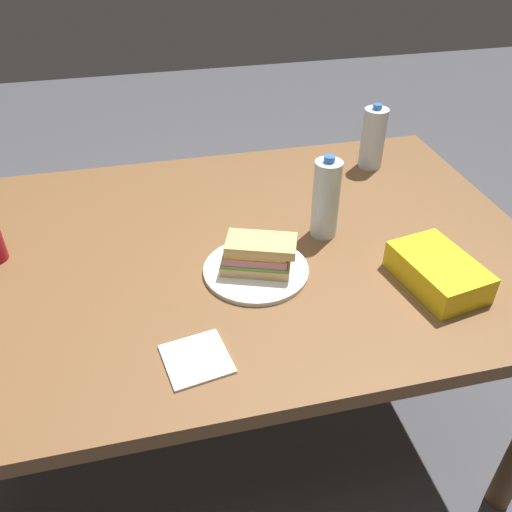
# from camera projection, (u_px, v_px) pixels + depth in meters

# --- Properties ---
(ground_plane) EXTENTS (8.00, 8.00, 0.00)m
(ground_plane) POSITION_uv_depth(u_px,v_px,m) (229.00, 424.00, 1.87)
(ground_plane) COLOR #4C4C51
(dining_table) EXTENTS (1.69, 1.09, 0.77)m
(dining_table) POSITION_uv_depth(u_px,v_px,m) (221.00, 272.00, 1.46)
(dining_table) COLOR brown
(dining_table) RESTS_ON ground_plane
(paper_plate) EXTENTS (0.26, 0.26, 0.01)m
(paper_plate) POSITION_uv_depth(u_px,v_px,m) (256.00, 270.00, 1.32)
(paper_plate) COLOR white
(paper_plate) RESTS_ON dining_table
(sandwich) EXTENTS (0.20, 0.14, 0.08)m
(sandwich) POSITION_uv_depth(u_px,v_px,m) (258.00, 255.00, 1.29)
(sandwich) COLOR #DBB26B
(sandwich) RESTS_ON paper_plate
(chip_bag) EXTENTS (0.19, 0.25, 0.07)m
(chip_bag) POSITION_uv_depth(u_px,v_px,m) (438.00, 272.00, 1.27)
(chip_bag) COLOR yellow
(chip_bag) RESTS_ON dining_table
(water_bottle_tall) EXTENTS (0.07, 0.07, 0.23)m
(water_bottle_tall) POSITION_uv_depth(u_px,v_px,m) (326.00, 198.00, 1.40)
(water_bottle_tall) COLOR silver
(water_bottle_tall) RESTS_ON dining_table
(water_bottle_spare) EXTENTS (0.08, 0.08, 0.21)m
(water_bottle_spare) POSITION_uv_depth(u_px,v_px,m) (373.00, 138.00, 1.73)
(water_bottle_spare) COLOR silver
(water_bottle_spare) RESTS_ON dining_table
(paper_napkin) EXTENTS (0.15, 0.15, 0.01)m
(paper_napkin) POSITION_uv_depth(u_px,v_px,m) (197.00, 359.00, 1.09)
(paper_napkin) COLOR white
(paper_napkin) RESTS_ON dining_table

